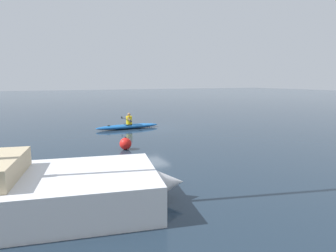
# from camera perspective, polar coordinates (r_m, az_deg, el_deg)

# --- Properties ---
(ground_plane) EXTENTS (160.00, 160.00, 0.00)m
(ground_plane) POSITION_cam_1_polar(r_m,az_deg,el_deg) (19.42, -4.14, -0.30)
(ground_plane) COLOR #1E2D3D
(kayak) EXTENTS (4.24, 0.75, 0.31)m
(kayak) POSITION_cam_1_polar(r_m,az_deg,el_deg) (19.02, -8.02, -0.09)
(kayak) COLOR #1959A5
(kayak) RESTS_ON ground
(kayaker) EXTENTS (0.44, 2.32, 0.75)m
(kayaker) POSITION_cam_1_polar(r_m,az_deg,el_deg) (18.98, -7.83, 1.30)
(kayaker) COLOR yellow
(kayaker) RESTS_ON kayak
(mooring_buoy_white_far) EXTENTS (0.55, 0.55, 0.59)m
(mooring_buoy_white_far) POSITION_cam_1_polar(r_m,az_deg,el_deg) (13.34, -8.47, -3.50)
(mooring_buoy_white_far) COLOR red
(mooring_buoy_white_far) RESTS_ON ground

